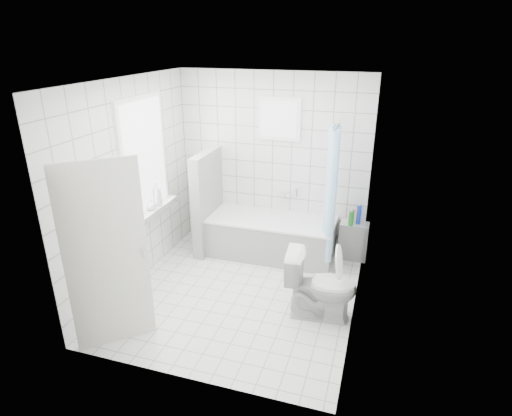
% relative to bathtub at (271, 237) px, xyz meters
% --- Properties ---
extents(ground, '(3.00, 3.00, 0.00)m').
position_rel_bathtub_xyz_m(ground, '(-0.10, -1.12, -0.29)').
color(ground, white).
rests_on(ground, ground).
extents(ceiling, '(3.00, 3.00, 0.00)m').
position_rel_bathtub_xyz_m(ceiling, '(-0.10, -1.12, 2.31)').
color(ceiling, white).
rests_on(ceiling, ground).
extents(wall_back, '(2.80, 0.02, 2.60)m').
position_rel_bathtub_xyz_m(wall_back, '(-0.10, 0.38, 1.01)').
color(wall_back, white).
rests_on(wall_back, ground).
extents(wall_front, '(2.80, 0.02, 2.60)m').
position_rel_bathtub_xyz_m(wall_front, '(-0.10, -2.62, 1.01)').
color(wall_front, white).
rests_on(wall_front, ground).
extents(wall_left, '(0.02, 3.00, 2.60)m').
position_rel_bathtub_xyz_m(wall_left, '(-1.50, -1.12, 1.01)').
color(wall_left, white).
rests_on(wall_left, ground).
extents(wall_right, '(0.02, 3.00, 2.60)m').
position_rel_bathtub_xyz_m(wall_right, '(1.30, -1.12, 1.01)').
color(wall_right, white).
rests_on(wall_right, ground).
extents(window_left, '(0.01, 0.90, 1.40)m').
position_rel_bathtub_xyz_m(window_left, '(-1.46, -0.82, 1.31)').
color(window_left, white).
rests_on(window_left, wall_left).
extents(window_back, '(0.50, 0.01, 0.50)m').
position_rel_bathtub_xyz_m(window_back, '(-0.00, 0.33, 1.66)').
color(window_back, white).
rests_on(window_back, wall_back).
extents(window_sill, '(0.18, 1.02, 0.08)m').
position_rel_bathtub_xyz_m(window_sill, '(-1.41, -0.82, 0.57)').
color(window_sill, white).
rests_on(window_sill, wall_left).
extents(door, '(0.61, 0.57, 2.00)m').
position_rel_bathtub_xyz_m(door, '(-1.06, -2.33, 0.71)').
color(door, silver).
rests_on(door, ground).
extents(bathtub, '(1.82, 0.77, 0.58)m').
position_rel_bathtub_xyz_m(bathtub, '(0.00, 0.00, 0.00)').
color(bathtub, white).
rests_on(bathtub, ground).
extents(partition_wall, '(0.15, 0.85, 1.50)m').
position_rel_bathtub_xyz_m(partition_wall, '(-0.97, -0.05, 0.46)').
color(partition_wall, white).
rests_on(partition_wall, ground).
extents(tiled_ledge, '(0.40, 0.24, 0.55)m').
position_rel_bathtub_xyz_m(tiled_ledge, '(1.16, 0.25, -0.02)').
color(tiled_ledge, white).
rests_on(tiled_ledge, ground).
extents(toilet, '(0.83, 0.52, 0.82)m').
position_rel_bathtub_xyz_m(toilet, '(0.93, -1.27, 0.12)').
color(toilet, white).
rests_on(toilet, ground).
extents(curtain_rod, '(0.02, 0.80, 0.02)m').
position_rel_bathtub_xyz_m(curtain_rod, '(0.85, -0.02, 1.71)').
color(curtain_rod, silver).
rests_on(curtain_rod, wall_back).
extents(shower_curtain, '(0.14, 0.48, 1.78)m').
position_rel_bathtub_xyz_m(shower_curtain, '(0.85, -0.16, 0.81)').
color(shower_curtain, '#55B5F9').
rests_on(shower_curtain, curtain_rod).
extents(tub_faucet, '(0.18, 0.06, 0.06)m').
position_rel_bathtub_xyz_m(tub_faucet, '(0.10, 0.33, 0.56)').
color(tub_faucet, silver).
rests_on(tub_faucet, wall_back).
extents(sill_bottles, '(0.17, 0.63, 0.33)m').
position_rel_bathtub_xyz_m(sill_bottles, '(-1.40, -0.91, 0.75)').
color(sill_bottles, silver).
rests_on(sill_bottles, window_sill).
extents(ledge_bottles, '(0.16, 0.16, 0.28)m').
position_rel_bathtub_xyz_m(ledge_bottles, '(1.14, 0.23, 0.38)').
color(ledge_bottles, green).
rests_on(ledge_bottles, tiled_ledge).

